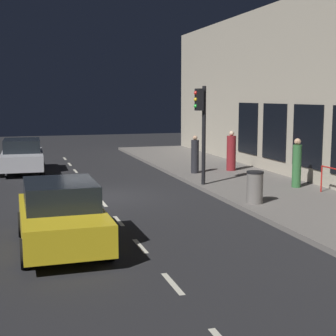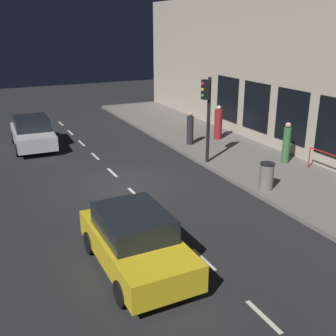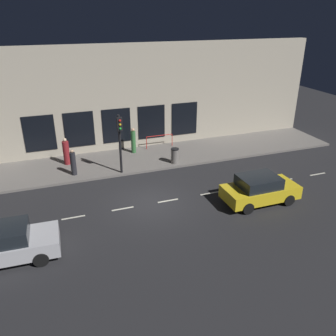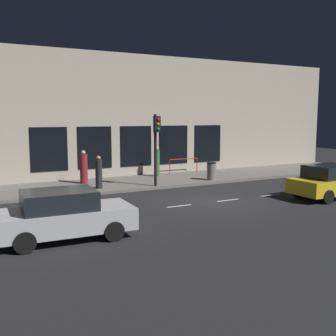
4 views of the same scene
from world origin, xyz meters
The scene contains 12 objects.
ground_plane centered at (0.00, 0.00, 0.00)m, with size 60.00×60.00×0.00m, color #232326.
sidewalk centered at (6.25, 0.00, 0.07)m, with size 4.50×32.00×0.15m.
building_facade centered at (8.80, 0.00, 3.85)m, with size 0.65×32.00×7.73m.
lane_centre_line centered at (0.00, -1.00, 0.00)m, with size 0.12×27.20×0.01m.
traffic_light centered at (4.18, 0.67, 2.73)m, with size 0.50×0.32×3.84m.
parked_car_0 centered at (-1.81, -5.71, 0.79)m, with size 1.99×4.15×1.58m.
parked_car_1 centered at (-2.45, 7.16, 0.79)m, with size 2.10×4.32×1.58m.
pedestrian_0 centered at (5.00, 3.60, 0.94)m, with size 0.50×0.50×1.70m.
pedestrian_1 centered at (7.45, -0.97, 1.04)m, with size 0.48×0.48×1.87m.
pedestrian_2 centered at (6.90, 3.86, 1.00)m, with size 0.47×0.47×1.86m.
trash_bin centered at (4.59, -3.14, 0.68)m, with size 0.55×0.55×1.05m.
red_railing centered at (7.81, -3.10, 0.87)m, with size 0.05×2.12×0.97m.
Camera 2 is at (-5.19, -14.55, 6.14)m, focal length 43.59 mm.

